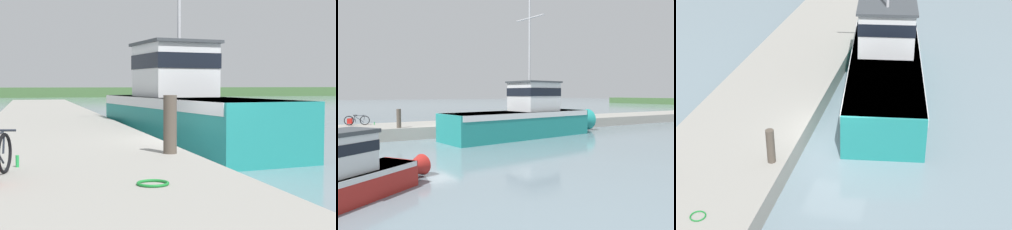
# 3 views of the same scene
# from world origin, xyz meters

# --- Properties ---
(ground_plane) EXTENTS (320.00, 320.00, 0.00)m
(ground_plane) POSITION_xyz_m (0.00, 0.00, 0.00)
(ground_plane) COLOR gray
(dock_pier) EXTENTS (5.03, 80.00, 0.84)m
(dock_pier) POSITION_xyz_m (-3.75, 0.00, 0.42)
(dock_pier) COLOR gray
(dock_pier) RESTS_ON ground_plane
(fishing_boat_main) EXTENTS (4.78, 13.76, 10.13)m
(fishing_boat_main) POSITION_xyz_m (1.07, 5.89, 1.44)
(fishing_boat_main) COLOR teal
(fishing_boat_main) RESTS_ON ground_plane
(mooring_post) EXTENTS (0.30, 0.30, 1.28)m
(mooring_post) POSITION_xyz_m (-1.74, -2.57, 1.48)
(mooring_post) COLOR #51473D
(mooring_post) RESTS_ON dock_pier
(hose_coil) EXTENTS (0.50, 0.50, 0.04)m
(hose_coil) POSITION_xyz_m (-2.92, -5.92, 0.86)
(hose_coil) COLOR #197A2D
(hose_coil) RESTS_ON dock_pier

